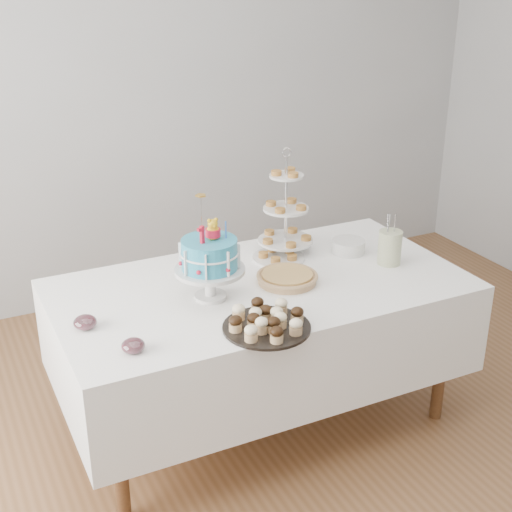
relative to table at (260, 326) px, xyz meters
name	(u,v)px	position (x,y,z in m)	size (l,w,h in m)	color
floor	(288,454)	(0.00, -0.30, -0.54)	(5.00, 5.00, 0.00)	brown
walls	(294,182)	(0.00, -0.30, 0.81)	(5.04, 4.04, 2.70)	#9B9EA0
table	(260,326)	(0.00, 0.00, 0.00)	(1.92, 1.02, 0.77)	white
birthday_cake	(210,271)	(-0.27, -0.04, 0.36)	(0.31, 0.31, 0.48)	silver
cupcake_tray	(267,320)	(-0.17, -0.40, 0.27)	(0.37, 0.37, 0.08)	black
pie	(287,277)	(0.12, -0.04, 0.25)	(0.29, 0.29, 0.05)	tan
tiered_stand	(286,209)	(0.29, 0.29, 0.46)	(0.28, 0.28, 0.55)	silver
plate_stack	(348,246)	(0.57, 0.14, 0.26)	(0.17, 0.17, 0.07)	silver
pastry_plate	(278,256)	(0.21, 0.22, 0.24)	(0.27, 0.27, 0.04)	silver
jam_bowl_a	(133,346)	(-0.72, -0.34, 0.25)	(0.09, 0.09, 0.06)	silver
jam_bowl_b	(85,322)	(-0.84, -0.07, 0.25)	(0.10, 0.10, 0.06)	silver
utensil_pitcher	(390,246)	(0.68, -0.07, 0.32)	(0.12, 0.12, 0.26)	beige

